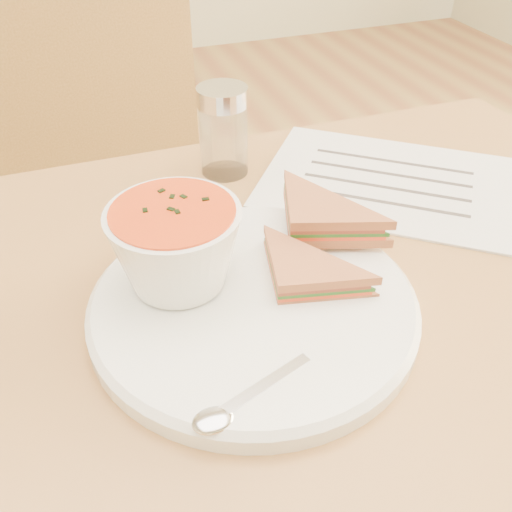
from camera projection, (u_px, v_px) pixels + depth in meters
name	position (u px, v px, depth m)	size (l,w,h in m)	color
dining_table	(271.00, 504.00, 0.78)	(1.00, 0.70, 0.75)	brown
chair_far	(145.00, 225.00, 1.12)	(0.43, 0.43, 0.97)	brown
plate	(253.00, 306.00, 0.54)	(0.31, 0.31, 0.02)	white
soup_bowl	(176.00, 250.00, 0.52)	(0.12, 0.12, 0.08)	white
sandwich_half_a	(278.00, 298.00, 0.51)	(0.10, 0.10, 0.03)	#B2683E
sandwich_half_b	(290.00, 237.00, 0.56)	(0.10, 0.10, 0.03)	#B2683E
spoon	(262.00, 387.00, 0.45)	(0.16, 0.03, 0.01)	silver
paper_menu	(387.00, 181.00, 0.73)	(0.31, 0.23, 0.00)	white
condiment_shaker	(224.00, 131.00, 0.72)	(0.06, 0.06, 0.11)	silver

